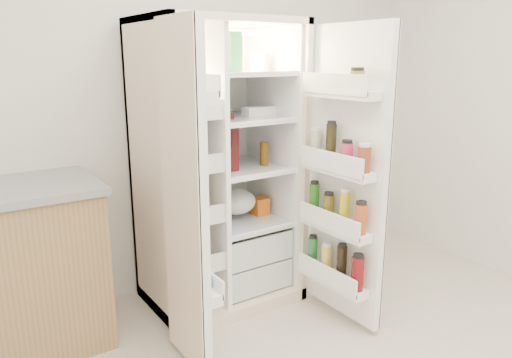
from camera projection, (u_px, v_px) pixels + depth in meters
wall_back at (182, 91)px, 3.25m from camera, size 4.00×0.02×2.70m
refrigerator at (217, 189)px, 3.16m from camera, size 0.92×0.70×1.80m
freezer_door at (186, 202)px, 2.36m from camera, size 0.15×0.40×1.72m
fridge_door at (345, 182)px, 2.82m from camera, size 0.17×0.58×1.72m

